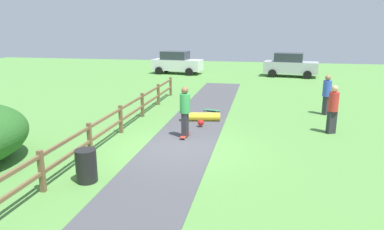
% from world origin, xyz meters
% --- Properties ---
extents(ground_plane, '(60.00, 60.00, 0.00)m').
position_xyz_m(ground_plane, '(0.00, 0.00, 0.00)').
color(ground_plane, '#568E42').
extents(asphalt_path, '(2.40, 28.00, 0.02)m').
position_xyz_m(asphalt_path, '(0.00, 0.00, 0.01)').
color(asphalt_path, '#47474C').
rests_on(asphalt_path, ground_plane).
extents(wooden_fence, '(0.12, 18.12, 1.10)m').
position_xyz_m(wooden_fence, '(-2.60, 0.00, 0.67)').
color(wooden_fence, brown).
rests_on(wooden_fence, ground_plane).
extents(trash_bin, '(0.56, 0.56, 0.90)m').
position_xyz_m(trash_bin, '(-1.80, -3.09, 0.45)').
color(trash_bin, black).
rests_on(trash_bin, ground_plane).
extents(skater_riding, '(0.41, 0.81, 1.90)m').
position_xyz_m(skater_riding, '(-0.03, 1.18, 1.09)').
color(skater_riding, '#B23326').
rests_on(skater_riding, asphalt_path).
extents(skater_fallen, '(1.73, 1.41, 0.36)m').
position_xyz_m(skater_fallen, '(0.15, 3.53, 0.20)').
color(skater_fallen, yellow).
rests_on(skater_fallen, asphalt_path).
extents(skateboard_loose, '(0.82, 0.35, 0.08)m').
position_xyz_m(skateboard_loose, '(0.39, 5.37, 0.09)').
color(skateboard_loose, '#338C4C').
rests_on(skateboard_loose, asphalt_path).
extents(bystander_red, '(0.51, 0.51, 1.89)m').
position_xyz_m(bystander_red, '(5.41, 2.81, 1.05)').
color(bystander_red, '#2D2D33').
rests_on(bystander_red, ground_plane).
extents(bystander_blue, '(0.52, 0.52, 1.87)m').
position_xyz_m(bystander_blue, '(5.67, 5.90, 1.04)').
color(bystander_blue, '#2D2D33').
rests_on(bystander_blue, ground_plane).
extents(parked_car_silver, '(4.40, 2.44, 1.92)m').
position_xyz_m(parked_car_silver, '(4.91, 18.61, 0.96)').
color(parked_car_silver, '#B7B7BC').
rests_on(parked_car_silver, ground_plane).
extents(parked_car_white, '(4.37, 2.38, 1.92)m').
position_xyz_m(parked_car_white, '(-4.53, 18.61, 0.96)').
color(parked_car_white, silver).
rests_on(parked_car_white, ground_plane).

